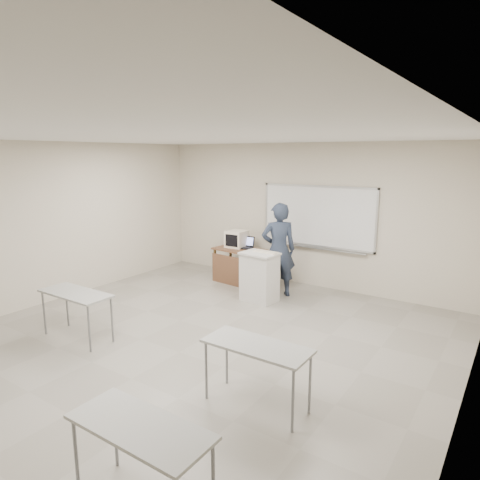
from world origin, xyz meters
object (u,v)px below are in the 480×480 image
Objects in this scene: crt_monitor at (237,239)px; presenter at (278,250)px; keyboard at (266,252)px; podium at (259,277)px; mouse at (246,251)px; laptop at (246,245)px; instructor_desk at (240,261)px; whiteboard at (317,217)px.

presenter reaches higher than crt_monitor.
podium is at bearing -132.23° from keyboard.
podium is 0.97m from mouse.
keyboard is (0.08, 0.08, 0.48)m from podium.
laptop is at bearing 133.50° from mouse.
crt_monitor is (-0.25, 0.23, 0.41)m from instructor_desk.
laptop is (0.22, 0.03, -0.12)m from crt_monitor.
whiteboard is 2.62× the size of podium.
crt_monitor is at bearing -161.85° from whiteboard.
instructor_desk is 2.89× the size of crt_monitor.
keyboard reaches higher than podium.
instructor_desk is 0.70× the size of presenter.
whiteboard is 1.67m from laptop.
keyboard reaches higher than mouse.
keyboard is (1.24, -0.85, 0.03)m from crt_monitor.
presenter is at bearing 86.38° from keyboard.
instructor_desk is 0.39m from laptop.
mouse is (0.20, -0.09, 0.24)m from instructor_desk.
whiteboard is 1.91× the size of instructor_desk.
whiteboard reaches higher than laptop.
presenter reaches higher than laptop.
mouse is at bearing -37.96° from crt_monitor.
presenter is at bearing -28.98° from laptop.
laptop reaches higher than mouse.
podium is 10.95× the size of mouse.
presenter reaches higher than keyboard.
crt_monitor reaches higher than instructor_desk.
instructor_desk is 3.95× the size of laptop.
keyboard is at bearing -36.42° from crt_monitor.
mouse is 0.18× the size of keyboard.
whiteboard is at bearing 76.46° from podium.
whiteboard is 1.85m from podium.
crt_monitor is at bearing -177.42° from laptop.
crt_monitor is 1.37× the size of laptop.
whiteboard is at bearing 16.06° from crt_monitor.
whiteboard reaches higher than crt_monitor.
instructor_desk is 15.03× the size of mouse.
presenter is (0.13, 0.49, 0.45)m from podium.
whiteboard is at bearing -149.92° from presenter.
mouse is (0.45, -0.33, -0.16)m from crt_monitor.
mouse is (-1.21, -0.87, -0.71)m from whiteboard.
whiteboard is 5.53× the size of crt_monitor.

